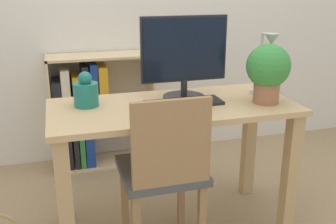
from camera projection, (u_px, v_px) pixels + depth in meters
The scene contains 8 objects.
desk at pixel (173, 132), 2.10m from camera, with size 1.28×0.59×0.74m.
monitor at pixel (184, 55), 2.08m from camera, with size 0.47×0.23×0.44m.
keyboard at pixel (184, 103), 2.06m from camera, with size 0.40×0.15×0.02m.
vase at pixel (86, 92), 2.00m from camera, with size 0.13×0.13×0.18m.
desk_lamp at pixel (266, 58), 2.14m from camera, with size 0.10×0.19×0.35m.
potted_plant at pixel (268, 70), 2.03m from camera, with size 0.23×0.23×0.31m.
chair at pixel (164, 170), 1.89m from camera, with size 0.40×0.40×0.87m.
bookshelf at pixel (87, 112), 2.92m from camera, with size 0.76×0.28×0.85m.
Camera 1 is at (-0.57, -1.87, 1.35)m, focal length 42.00 mm.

